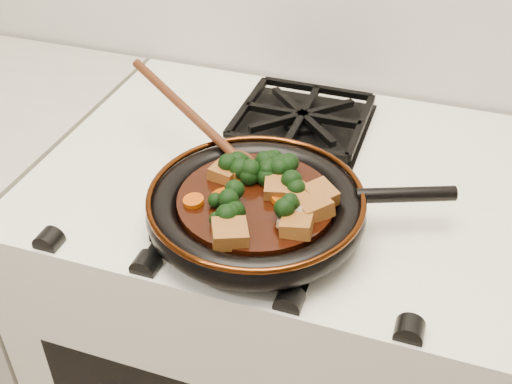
% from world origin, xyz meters
% --- Properties ---
extents(stove, '(0.76, 0.60, 0.90)m').
position_xyz_m(stove, '(0.00, 1.69, 0.45)').
color(stove, white).
rests_on(stove, ground).
extents(burner_grate_front, '(0.23, 0.23, 0.03)m').
position_xyz_m(burner_grate_front, '(0.00, 1.55, 0.91)').
color(burner_grate_front, black).
rests_on(burner_grate_front, stove).
extents(burner_grate_back, '(0.23, 0.23, 0.03)m').
position_xyz_m(burner_grate_back, '(0.00, 1.83, 0.91)').
color(burner_grate_back, black).
rests_on(burner_grate_back, stove).
extents(skillet, '(0.42, 0.31, 0.05)m').
position_xyz_m(skillet, '(0.02, 1.53, 0.94)').
color(skillet, black).
rests_on(skillet, burner_grate_front).
extents(braising_sauce, '(0.22, 0.22, 0.02)m').
position_xyz_m(braising_sauce, '(0.01, 1.53, 0.95)').
color(braising_sauce, black).
rests_on(braising_sauce, skillet).
extents(tofu_cube_0, '(0.06, 0.06, 0.03)m').
position_xyz_m(tofu_cube_0, '(0.01, 1.44, 0.97)').
color(tofu_cube_0, brown).
rests_on(tofu_cube_0, braising_sauce).
extents(tofu_cube_1, '(0.06, 0.06, 0.03)m').
position_xyz_m(tofu_cube_1, '(0.10, 1.53, 0.97)').
color(tofu_cube_1, brown).
rests_on(tofu_cube_1, braising_sauce).
extents(tofu_cube_2, '(0.04, 0.04, 0.02)m').
position_xyz_m(tofu_cube_2, '(-0.04, 1.56, 0.97)').
color(tofu_cube_2, brown).
rests_on(tofu_cube_2, braising_sauce).
extents(tofu_cube_3, '(0.05, 0.05, 0.02)m').
position_xyz_m(tofu_cube_3, '(-0.03, 1.58, 0.97)').
color(tofu_cube_3, brown).
rests_on(tofu_cube_3, braising_sauce).
extents(tofu_cube_4, '(0.05, 0.05, 0.02)m').
position_xyz_m(tofu_cube_4, '(0.07, 1.55, 0.97)').
color(tofu_cube_4, brown).
rests_on(tofu_cube_4, braising_sauce).
extents(tofu_cube_5, '(0.05, 0.05, 0.03)m').
position_xyz_m(tofu_cube_5, '(0.04, 1.55, 0.97)').
color(tofu_cube_5, brown).
rests_on(tofu_cube_5, braising_sauce).
extents(tofu_cube_6, '(0.05, 0.04, 0.03)m').
position_xyz_m(tofu_cube_6, '(0.09, 1.48, 0.97)').
color(tofu_cube_6, brown).
rests_on(tofu_cube_6, braising_sauce).
extents(tofu_cube_7, '(0.06, 0.06, 0.03)m').
position_xyz_m(tofu_cube_7, '(0.10, 1.56, 0.97)').
color(tofu_cube_7, brown).
rests_on(tofu_cube_7, braising_sauce).
extents(broccoli_floret_0, '(0.09, 0.09, 0.06)m').
position_xyz_m(broccoli_floret_0, '(0.01, 1.61, 0.97)').
color(broccoli_floret_0, black).
rests_on(broccoli_floret_0, braising_sauce).
extents(broccoli_floret_1, '(0.07, 0.07, 0.07)m').
position_xyz_m(broccoli_floret_1, '(0.01, 1.57, 0.97)').
color(broccoli_floret_1, black).
rests_on(broccoli_floret_1, braising_sauce).
extents(broccoli_floret_2, '(0.06, 0.06, 0.05)m').
position_xyz_m(broccoli_floret_2, '(0.08, 1.51, 0.97)').
color(broccoli_floret_2, black).
rests_on(broccoli_floret_2, braising_sauce).
extents(broccoli_floret_3, '(0.06, 0.07, 0.06)m').
position_xyz_m(broccoli_floret_3, '(-0.03, 1.58, 0.97)').
color(broccoli_floret_3, black).
rests_on(broccoli_floret_3, braising_sauce).
extents(broccoli_floret_4, '(0.07, 0.07, 0.06)m').
position_xyz_m(broccoli_floret_4, '(0.06, 1.56, 0.97)').
color(broccoli_floret_4, black).
rests_on(broccoli_floret_4, braising_sauce).
extents(broccoli_floret_5, '(0.07, 0.07, 0.05)m').
position_xyz_m(broccoli_floret_5, '(-0.01, 1.48, 0.97)').
color(broccoli_floret_5, black).
rests_on(broccoli_floret_5, braising_sauce).
extents(broccoli_floret_6, '(0.08, 0.08, 0.06)m').
position_xyz_m(broccoli_floret_6, '(-0.02, 1.51, 0.97)').
color(broccoli_floret_6, black).
rests_on(broccoli_floret_6, braising_sauce).
extents(broccoli_floret_7, '(0.06, 0.06, 0.05)m').
position_xyz_m(broccoli_floret_7, '(0.03, 1.59, 0.97)').
color(broccoli_floret_7, black).
rests_on(broccoli_floret_7, braising_sauce).
extents(carrot_coin_0, '(0.03, 0.03, 0.01)m').
position_xyz_m(carrot_coin_0, '(0.05, 1.54, 0.96)').
color(carrot_coin_0, '#B04104').
rests_on(carrot_coin_0, braising_sauce).
extents(carrot_coin_1, '(0.03, 0.03, 0.02)m').
position_xyz_m(carrot_coin_1, '(-0.01, 1.50, 0.96)').
color(carrot_coin_1, '#B04104').
rests_on(carrot_coin_1, braising_sauce).
extents(carrot_coin_2, '(0.03, 0.03, 0.02)m').
position_xyz_m(carrot_coin_2, '(0.07, 1.54, 0.96)').
color(carrot_coin_2, '#B04104').
rests_on(carrot_coin_2, braising_sauce).
extents(carrot_coin_3, '(0.03, 0.03, 0.01)m').
position_xyz_m(carrot_coin_3, '(-0.02, 1.57, 0.96)').
color(carrot_coin_3, '#B04104').
rests_on(carrot_coin_3, braising_sauce).
extents(carrot_coin_4, '(0.03, 0.03, 0.02)m').
position_xyz_m(carrot_coin_4, '(-0.03, 1.52, 0.96)').
color(carrot_coin_4, '#B04104').
rests_on(carrot_coin_4, braising_sauce).
extents(carrot_coin_5, '(0.03, 0.03, 0.01)m').
position_xyz_m(carrot_coin_5, '(-0.06, 1.49, 0.96)').
color(carrot_coin_5, '#B04104').
rests_on(carrot_coin_5, braising_sauce).
extents(mushroom_slice_0, '(0.03, 0.03, 0.02)m').
position_xyz_m(mushroom_slice_0, '(0.08, 1.48, 0.97)').
color(mushroom_slice_0, brown).
rests_on(mushroom_slice_0, braising_sauce).
extents(mushroom_slice_1, '(0.05, 0.05, 0.02)m').
position_xyz_m(mushroom_slice_1, '(0.09, 1.50, 0.97)').
color(mushroom_slice_1, brown).
rests_on(mushroom_slice_1, braising_sauce).
extents(mushroom_slice_2, '(0.05, 0.05, 0.02)m').
position_xyz_m(mushroom_slice_2, '(0.08, 1.50, 0.97)').
color(mushroom_slice_2, brown).
rests_on(mushroom_slice_2, braising_sauce).
extents(wooden_spoon, '(0.16, 0.11, 0.27)m').
position_xyz_m(wooden_spoon, '(-0.11, 1.65, 0.98)').
color(wooden_spoon, '#4A210F').
rests_on(wooden_spoon, braising_sauce).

